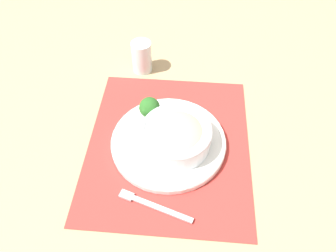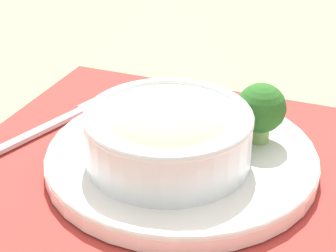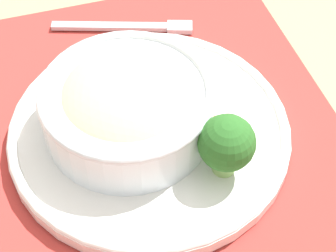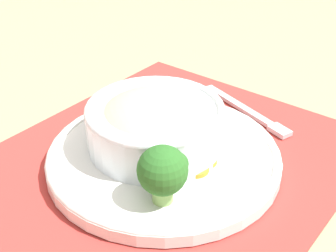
{
  "view_description": "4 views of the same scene",
  "coord_description": "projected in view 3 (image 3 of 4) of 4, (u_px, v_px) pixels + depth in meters",
  "views": [
    {
      "loc": [
        -0.51,
        -0.1,
        0.71
      ],
      "look_at": [
        0.02,
        0.01,
        0.05
      ],
      "focal_mm": 35.0,
      "sensor_mm": 36.0,
      "label": 1
    },
    {
      "loc": [
        0.23,
        -0.48,
        0.35
      ],
      "look_at": [
        -0.01,
        -0.0,
        0.05
      ],
      "focal_mm": 60.0,
      "sensor_mm": 36.0,
      "label": 2
    },
    {
      "loc": [
        0.38,
        -0.05,
        0.48
      ],
      "look_at": [
        0.02,
        0.02,
        0.04
      ],
      "focal_mm": 60.0,
      "sensor_mm": 36.0,
      "label": 3
    },
    {
      "loc": [
        0.35,
        0.35,
        0.37
      ],
      "look_at": [
        -0.01,
        -0.0,
        0.06
      ],
      "focal_mm": 50.0,
      "sensor_mm": 36.0,
      "label": 4
    }
  ],
  "objects": [
    {
      "name": "bowl",
      "position": [
        127.0,
        104.0,
        0.58
      ],
      "size": [
        0.18,
        0.18,
        0.07
      ],
      "color": "silver",
      "rests_on": "plate"
    },
    {
      "name": "carrot_slice_far",
      "position": [
        177.0,
        96.0,
        0.63
      ],
      "size": [
        0.04,
        0.04,
        0.01
      ],
      "color": "orange",
      "rests_on": "plate"
    },
    {
      "name": "ground_plane",
      "position": [
        150.0,
        139.0,
        0.62
      ],
      "size": [
        4.0,
        4.0,
        0.0
      ],
      "primitive_type": "plane",
      "color": "tan"
    },
    {
      "name": "carrot_slice_extra",
      "position": [
        162.0,
        91.0,
        0.63
      ],
      "size": [
        0.04,
        0.04,
        0.01
      ],
      "color": "orange",
      "rests_on": "plate"
    },
    {
      "name": "placemat",
      "position": [
        150.0,
        138.0,
        0.62
      ],
      "size": [
        0.54,
        0.48,
        0.0
      ],
      "color": "#B2332D",
      "rests_on": "ground_plane"
    },
    {
      "name": "carrot_slice_middle",
      "position": [
        189.0,
        105.0,
        0.62
      ],
      "size": [
        0.04,
        0.04,
        0.01
      ],
      "color": "orange",
      "rests_on": "plate"
    },
    {
      "name": "fork",
      "position": [
        136.0,
        27.0,
        0.73
      ],
      "size": [
        0.05,
        0.18,
        0.01
      ],
      "rotation": [
        0.0,
        0.0,
        -0.21
      ],
      "color": "#B7B7BC",
      "rests_on": "placemat"
    },
    {
      "name": "broccoli_floret",
      "position": [
        227.0,
        143.0,
        0.54
      ],
      "size": [
        0.06,
        0.06,
        0.07
      ],
      "color": "#84AD5B",
      "rests_on": "plate"
    },
    {
      "name": "carrot_slice_near",
      "position": [
        197.0,
        117.0,
        0.61
      ],
      "size": [
        0.04,
        0.04,
        0.01
      ],
      "color": "orange",
      "rests_on": "plate"
    },
    {
      "name": "plate",
      "position": [
        149.0,
        130.0,
        0.61
      ],
      "size": [
        0.3,
        0.3,
        0.02
      ],
      "color": "white",
      "rests_on": "placemat"
    }
  ]
}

